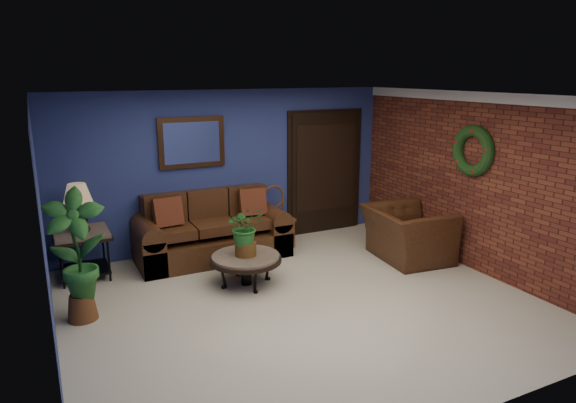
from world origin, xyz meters
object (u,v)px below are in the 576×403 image
table_lamp (78,202)px  side_chair (277,212)px  sofa (211,235)px  coffee_table (246,259)px  armchair (407,234)px  end_table (82,242)px

table_lamp → side_chair: bearing=1.4°
sofa → coffee_table: (0.08, -1.24, 0.02)m
side_chair → armchair: side_chair is taller
armchair → sofa: bearing=67.8°
table_lamp → side_chair: 3.00m
sofa → end_table: 1.84m
coffee_table → table_lamp: size_ratio=1.50×
coffee_table → side_chair: side_chair is taller
table_lamp → armchair: size_ratio=0.53×
table_lamp → armchair: table_lamp is taller
armchair → table_lamp: bearing=78.9°
sofa → armchair: (2.62, -1.41, 0.06)m
table_lamp → end_table: bearing=0.0°
armchair → side_chair: bearing=51.9°
coffee_table → side_chair: (1.05, 1.28, 0.20)m
side_chair → armchair: bearing=-46.9°
sofa → side_chair: size_ratio=2.30×
sofa → end_table: bearing=-178.9°
coffee_table → table_lamp: 2.37m
side_chair → armchair: size_ratio=0.82×
coffee_table → table_lamp: (-1.91, 1.20, 0.73)m
end_table → armchair: size_ratio=0.61×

